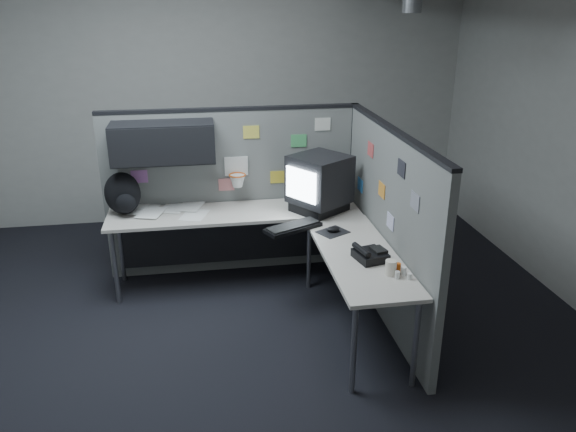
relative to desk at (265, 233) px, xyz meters
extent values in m
cube|color=black|center=(-0.15, -0.70, -0.62)|extent=(5.60, 5.60, 0.01)
cube|color=#9E9E99|center=(-0.15, 2.10, 0.99)|extent=(5.60, 0.01, 3.20)
cube|color=#9E9E99|center=(-0.15, -3.51, 0.99)|extent=(5.60, 0.01, 3.20)
cube|color=slate|center=(-0.23, 0.60, 0.19)|extent=(2.43, 0.06, 1.60)
cube|color=black|center=(-0.23, 0.60, 1.00)|extent=(2.43, 0.07, 0.03)
cube|color=black|center=(0.95, 0.60, 0.19)|extent=(0.07, 0.07, 1.60)
cube|color=black|center=(-0.85, 0.40, 0.76)|extent=(0.90, 0.35, 0.35)
cube|color=black|center=(-0.85, 0.22, 0.76)|extent=(0.90, 0.02, 0.33)
cube|color=silver|center=(-0.20, 0.56, 0.47)|extent=(0.22, 0.02, 0.18)
torus|color=#D85914|center=(-0.20, 0.47, 0.41)|extent=(0.16, 0.16, 0.01)
cone|color=white|center=(-0.20, 0.47, 0.35)|extent=(0.14, 0.14, 0.11)
cube|color=#B266B2|center=(-1.10, 0.56, 0.41)|extent=(0.15, 0.01, 0.12)
cube|color=#E5D84C|center=(-0.05, 0.56, 0.79)|extent=(0.15, 0.01, 0.12)
cube|color=gold|center=(0.20, 0.56, 0.34)|extent=(0.15, 0.01, 0.12)
cube|color=#4CB266|center=(0.40, 0.56, 0.69)|extent=(0.15, 0.01, 0.12)
cube|color=silver|center=(0.63, 0.56, 0.84)|extent=(0.15, 0.01, 0.12)
cube|color=#D87F7F|center=(-0.30, 0.56, 0.29)|extent=(0.15, 0.01, 0.12)
cube|color=slate|center=(0.95, -0.49, 0.19)|extent=(0.06, 2.23, 1.60)
cube|color=black|center=(0.95, -0.49, 1.00)|extent=(0.07, 2.23, 0.03)
cube|color=#CC4C4C|center=(0.92, -0.05, 0.74)|extent=(0.01, 0.15, 0.12)
cube|color=orange|center=(0.92, -0.40, 0.49)|extent=(0.01, 0.15, 0.12)
cube|color=#26262D|center=(0.92, -0.80, 0.79)|extent=(0.01, 0.15, 0.12)
cube|color=#337FCC|center=(0.92, 0.20, 0.34)|extent=(0.01, 0.15, 0.12)
cube|color=gray|center=(0.92, -1.10, 0.64)|extent=(0.01, 0.15, 0.12)
cube|color=silver|center=(0.92, -0.65, 0.31)|extent=(0.01, 0.15, 0.12)
cube|color=beige|center=(-0.25, 0.28, 0.10)|extent=(2.30, 0.56, 0.03)
cube|color=beige|center=(0.63, -0.78, 0.10)|extent=(0.56, 1.55, 0.03)
cube|color=black|center=(-0.25, 0.50, -0.21)|extent=(2.18, 0.02, 0.55)
cylinder|color=gray|center=(-1.33, 0.06, -0.26)|extent=(0.04, 0.04, 0.70)
cylinder|color=gray|center=(-1.33, 0.50, -0.26)|extent=(0.04, 0.04, 0.70)
cylinder|color=gray|center=(0.41, 0.06, -0.26)|extent=(0.04, 0.04, 0.70)
cylinder|color=gray|center=(0.41, -1.48, -0.26)|extent=(0.04, 0.04, 0.70)
cylinder|color=gray|center=(0.85, -1.48, -0.26)|extent=(0.04, 0.04, 0.70)
cube|color=black|center=(0.53, 0.18, 0.16)|extent=(0.57, 0.56, 0.09)
cube|color=black|center=(0.53, 0.18, 0.42)|extent=(0.63, 0.63, 0.43)
cube|color=white|center=(0.33, 0.04, 0.42)|extent=(0.21, 0.30, 0.28)
cube|color=black|center=(0.21, -0.23, 0.13)|extent=(0.53, 0.38, 0.03)
cube|color=black|center=(0.21, -0.23, 0.15)|extent=(0.48, 0.33, 0.01)
cube|color=black|center=(0.53, -0.35, 0.12)|extent=(0.30, 0.28, 0.01)
ellipsoid|color=black|center=(0.53, -0.35, 0.15)|extent=(0.13, 0.10, 0.04)
cube|color=black|center=(0.68, -0.91, 0.15)|extent=(0.26, 0.27, 0.06)
cylinder|color=black|center=(0.61, -0.91, 0.20)|extent=(0.09, 0.22, 0.05)
cube|color=black|center=(0.75, -0.90, 0.19)|extent=(0.12, 0.14, 0.02)
cylinder|color=silver|center=(0.84, -1.19, 0.15)|extent=(0.04, 0.04, 0.06)
cylinder|color=silver|center=(0.78, -1.23, 0.14)|extent=(0.04, 0.04, 0.05)
cylinder|color=silver|center=(0.86, -1.26, 0.14)|extent=(0.04, 0.04, 0.05)
cylinder|color=#D85914|center=(0.82, -1.14, 0.15)|extent=(0.04, 0.04, 0.07)
cylinder|color=silver|center=(0.75, -1.17, 0.17)|extent=(0.10, 0.10, 0.11)
cube|color=white|center=(-0.61, 0.24, 0.12)|extent=(0.29, 0.35, 0.00)
cube|color=white|center=(-0.80, 0.46, 0.12)|extent=(0.29, 0.34, 0.00)
cube|color=white|center=(-1.07, 0.44, 0.12)|extent=(0.29, 0.34, 0.00)
cube|color=white|center=(-0.65, 0.46, 0.13)|extent=(0.29, 0.35, 0.00)
cube|color=white|center=(-1.00, 0.33, 0.13)|extent=(0.29, 0.34, 0.00)
cube|color=white|center=(-1.13, 0.58, 0.13)|extent=(0.29, 0.35, 0.00)
ellipsoid|color=black|center=(-1.24, 0.38, 0.31)|extent=(0.33, 0.25, 0.39)
ellipsoid|color=black|center=(-1.20, 0.26, 0.26)|extent=(0.18, 0.11, 0.18)
camera|label=1|loc=(-0.55, -4.57, 1.96)|focal=35.00mm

